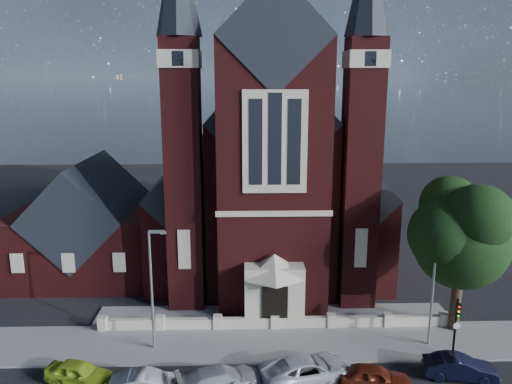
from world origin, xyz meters
TOP-DOWN VIEW (x-y plane):
  - ground at (0.00, 15.00)m, footprint 120.00×120.00m
  - pavement_strip at (0.00, 4.50)m, footprint 60.00×5.00m
  - forecourt_paving at (0.00, 8.50)m, footprint 26.00×3.00m
  - forecourt_wall at (0.00, 6.50)m, footprint 24.00×0.40m
  - church at (-0.00, 22.94)m, footprint 20.01×34.90m
  - parish_hall at (-16.00, 18.00)m, footprint 12.00×12.20m
  - street_tree at (12.60, 5.71)m, footprint 6.40×6.60m
  - street_lamp_left at (-7.91, 4.00)m, footprint 1.16×0.22m
  - street_lamp_right at (10.09, 4.00)m, footprint 1.16×0.22m
  - traffic_signal at (11.00, 2.43)m, footprint 0.28×0.42m
  - car_lime_van at (-11.68, 0.37)m, footprint 4.18×2.51m
  - car_silver_a at (-7.49, -0.88)m, footprint 4.29×1.71m
  - car_silver_b at (-3.50, -0.64)m, footprint 5.38×3.55m
  - car_white_suv at (1.50, 0.20)m, footprint 6.02×4.02m
  - car_dark_red at (5.24, -0.51)m, footprint 4.23×2.26m
  - car_navy at (10.49, 0.31)m, footprint 4.35×2.19m

SIDE VIEW (x-z plane):
  - ground at x=0.00m, z-range 0.00..0.00m
  - pavement_strip at x=0.00m, z-range -0.06..0.06m
  - forecourt_paving at x=0.00m, z-range -0.07..0.07m
  - forecourt_wall at x=0.00m, z-range -0.45..0.45m
  - car_lime_van at x=-11.68m, z-range 0.00..1.33m
  - car_dark_red at x=5.24m, z-range 0.00..1.37m
  - car_navy at x=10.49m, z-range 0.00..1.37m
  - car_silver_a at x=-7.49m, z-range 0.00..1.39m
  - car_silver_b at x=-3.50m, z-range 0.00..1.45m
  - car_white_suv at x=1.50m, z-range 0.00..1.53m
  - traffic_signal at x=11.00m, z-range 0.58..4.58m
  - parish_hall at x=-16.00m, z-range -1.11..9.13m
  - street_lamp_left at x=-7.91m, z-range 0.55..8.64m
  - street_lamp_right at x=10.09m, z-range 0.55..8.64m
  - street_tree at x=12.60m, z-range 1.61..12.31m
  - church at x=0.00m, z-range -6.41..22.79m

